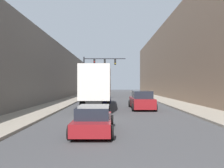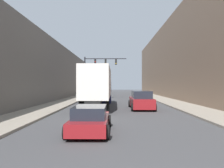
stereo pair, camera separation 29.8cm
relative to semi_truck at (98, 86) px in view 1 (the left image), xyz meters
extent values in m
cube|color=gray|center=(9.07, 9.53, -2.17)|extent=(3.25, 80.00, 0.15)
cube|color=gray|center=(-4.83, 9.53, -2.17)|extent=(3.25, 80.00, 0.15)
cube|color=#846B56|center=(13.70, 9.53, 4.50)|extent=(6.00, 80.00, 13.48)
cube|color=#66605B|center=(-9.46, 9.53, 2.02)|extent=(6.00, 80.00, 8.52)
cube|color=silver|center=(0.00, -1.09, 0.30)|extent=(2.48, 10.20, 2.88)
cube|color=black|center=(0.00, -1.09, -1.29)|extent=(1.24, 10.20, 0.24)
cube|color=navy|center=(0.00, 5.25, -0.93)|extent=(2.48, 2.48, 2.63)
cylinder|color=black|center=(-1.09, -4.99, -1.74)|extent=(0.25, 1.00, 1.00)
cylinder|color=black|center=(1.09, -4.99, -1.74)|extent=(0.25, 1.00, 1.00)
cylinder|color=black|center=(-1.09, -3.79, -1.74)|extent=(0.25, 1.00, 1.00)
cylinder|color=black|center=(1.09, -3.79, -1.74)|extent=(0.25, 1.00, 1.00)
cylinder|color=black|center=(-1.09, 5.25, -1.74)|extent=(0.25, 1.00, 1.00)
cylinder|color=black|center=(1.09, 5.25, -1.74)|extent=(0.25, 1.00, 1.00)
cube|color=maroon|center=(0.50, -12.00, -1.78)|extent=(1.71, 4.28, 0.57)
cube|color=#1E232D|center=(0.50, -12.22, -1.22)|extent=(1.50, 2.36, 0.55)
cylinder|color=black|center=(-0.35, -10.56, -1.92)|extent=(0.25, 0.64, 0.64)
cylinder|color=black|center=(1.36, -10.56, -1.92)|extent=(0.25, 0.64, 0.64)
cylinder|color=black|center=(-0.35, -13.54, -1.92)|extent=(0.25, 0.64, 0.64)
cylinder|color=black|center=(1.36, -13.54, -1.92)|extent=(0.25, 0.64, 0.64)
cube|color=maroon|center=(4.25, -1.77, -1.61)|extent=(1.94, 4.99, 0.87)
cube|color=#1E232D|center=(4.25, -2.02, -0.83)|extent=(1.71, 2.75, 0.69)
cylinder|color=black|center=(3.28, 0.03, -1.89)|extent=(0.25, 0.70, 0.70)
cylinder|color=black|center=(5.22, 0.03, -1.89)|extent=(0.25, 0.70, 0.70)
cylinder|color=black|center=(3.28, -3.66, -1.89)|extent=(0.25, 0.70, 0.70)
cylinder|color=black|center=(5.22, -3.66, -1.89)|extent=(0.25, 0.70, 0.70)
cylinder|color=black|center=(-3.06, 11.85, 1.14)|extent=(0.20, 0.20, 6.77)
cube|color=black|center=(0.25, 11.85, 4.23)|extent=(6.62, 0.12, 0.12)
cube|color=black|center=(-1.40, 11.85, 3.72)|extent=(0.30, 0.24, 0.90)
sphere|color=red|center=(-1.40, 11.71, 3.72)|extent=(0.18, 0.18, 0.18)
cube|color=black|center=(0.25, 11.85, 3.72)|extent=(0.30, 0.24, 0.90)
sphere|color=gold|center=(0.25, 11.71, 3.44)|extent=(0.18, 0.18, 0.18)
cube|color=black|center=(1.91, 11.85, 3.72)|extent=(0.30, 0.24, 0.90)
sphere|color=gold|center=(1.91, 11.71, 3.44)|extent=(0.18, 0.18, 0.18)
camera|label=1|loc=(1.40, -22.80, 0.10)|focal=35.00mm
camera|label=2|loc=(1.70, -22.80, 0.10)|focal=35.00mm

